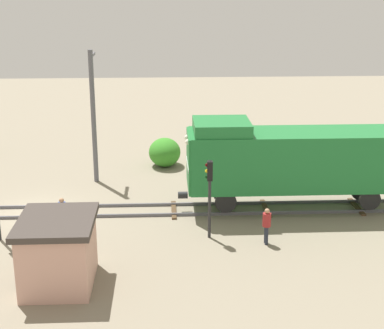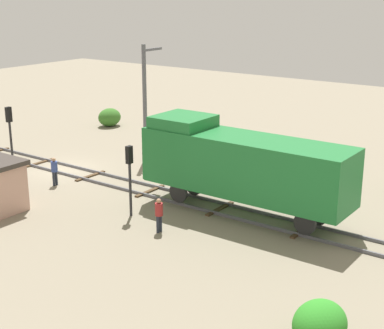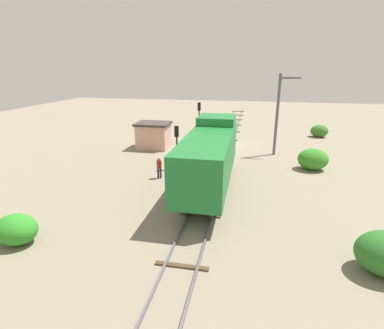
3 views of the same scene
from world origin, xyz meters
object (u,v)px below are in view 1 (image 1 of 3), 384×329
at_px(locomotive, 293,158).
at_px(worker_by_signal, 267,223).
at_px(traffic_signal_mid, 209,185).
at_px(worker_near_track, 62,212).
at_px(relay_hut, 58,251).
at_px(catenary_mast, 93,113).

relative_size(locomotive, worker_by_signal, 6.82).
bearing_deg(traffic_signal_mid, worker_near_track, -98.29).
distance_m(traffic_signal_mid, relay_hut, 7.51).
xyz_separation_m(locomotive, worker_by_signal, (4.20, -1.99, -1.78)).
relative_size(worker_near_track, relay_hut, 0.49).
distance_m(worker_by_signal, relay_hut, 9.31).
distance_m(locomotive, relay_hut, 13.13).
bearing_deg(worker_by_signal, traffic_signal_mid, -171.35).
height_order(locomotive, worker_by_signal, locomotive).
bearing_deg(locomotive, relay_hut, -54.94).
relative_size(worker_by_signal, catenary_mast, 0.22).
height_order(traffic_signal_mid, worker_by_signal, traffic_signal_mid).
distance_m(locomotive, worker_near_track, 11.76).
distance_m(worker_near_track, relay_hut, 5.16).
distance_m(traffic_signal_mid, catenary_mast, 10.54).
bearing_deg(traffic_signal_mid, locomotive, 127.00).
relative_size(locomotive, worker_near_track, 6.82).
distance_m(worker_by_signal, catenary_mast, 13.03).
bearing_deg(locomotive, catenary_mast, -115.53).
relative_size(catenary_mast, relay_hut, 2.21).
height_order(locomotive, worker_near_track, locomotive).
xyz_separation_m(locomotive, worker_near_track, (2.40, -11.37, -1.78)).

